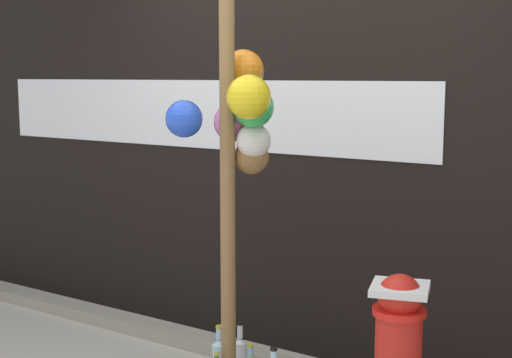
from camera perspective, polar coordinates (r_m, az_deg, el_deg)
building_wall at (r=4.32m, az=4.42°, el=9.29°), size 10.00×0.21×3.55m
memorial_post at (r=3.51m, az=-1.62°, el=8.22°), size 0.58×0.48×2.92m
litter_1 at (r=5.04m, az=-10.83°, el=-11.51°), size 0.10×0.07×0.01m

